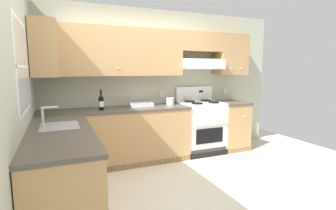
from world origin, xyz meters
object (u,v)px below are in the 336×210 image
object	(u,v)px
wine_bottle	(101,102)
bowl	(142,105)
stove	(201,127)
paper_towel_roll	(170,101)

from	to	relation	value
wine_bottle	bowl	world-z (taller)	wine_bottle
stove	wine_bottle	bearing A→B (deg)	-177.92
paper_towel_roll	stove	bearing A→B (deg)	-6.12
wine_bottle	bowl	distance (m)	0.70
bowl	paper_towel_roll	bearing A→B (deg)	-1.21
stove	wine_bottle	xyz separation A→B (m)	(-1.79, -0.06, 0.56)
stove	paper_towel_roll	size ratio (longest dim) A/B	9.15
bowl	paper_towel_roll	distance (m)	0.52
bowl	paper_towel_roll	size ratio (longest dim) A/B	2.80
stove	paper_towel_roll	xyz separation A→B (m)	(-0.59, 0.06, 0.49)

